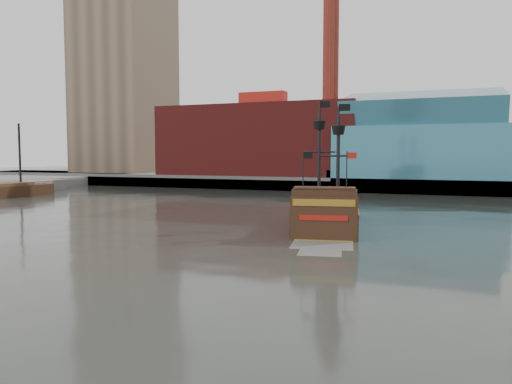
% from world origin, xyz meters
% --- Properties ---
extents(ground, '(400.00, 400.00, 0.00)m').
position_xyz_m(ground, '(0.00, 0.00, 0.00)').
color(ground, '#2B2E28').
rests_on(ground, ground).
extents(promenade_far, '(220.00, 60.00, 2.00)m').
position_xyz_m(promenade_far, '(0.00, 92.00, 1.00)').
color(promenade_far, slate).
rests_on(promenade_far, ground).
extents(seawall, '(220.00, 1.00, 2.60)m').
position_xyz_m(seawall, '(0.00, 62.50, 1.30)').
color(seawall, '#4C4C49').
rests_on(seawall, ground).
extents(skyline, '(149.00, 45.00, 62.00)m').
position_xyz_m(skyline, '(5.21, 84.56, 24.55)').
color(skyline, brown).
rests_on(skyline, promenade_far).
extents(pirate_ship, '(8.31, 17.89, 12.89)m').
position_xyz_m(pirate_ship, '(4.94, 17.73, 1.17)').
color(pirate_ship, black).
rests_on(pirate_ship, ground).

